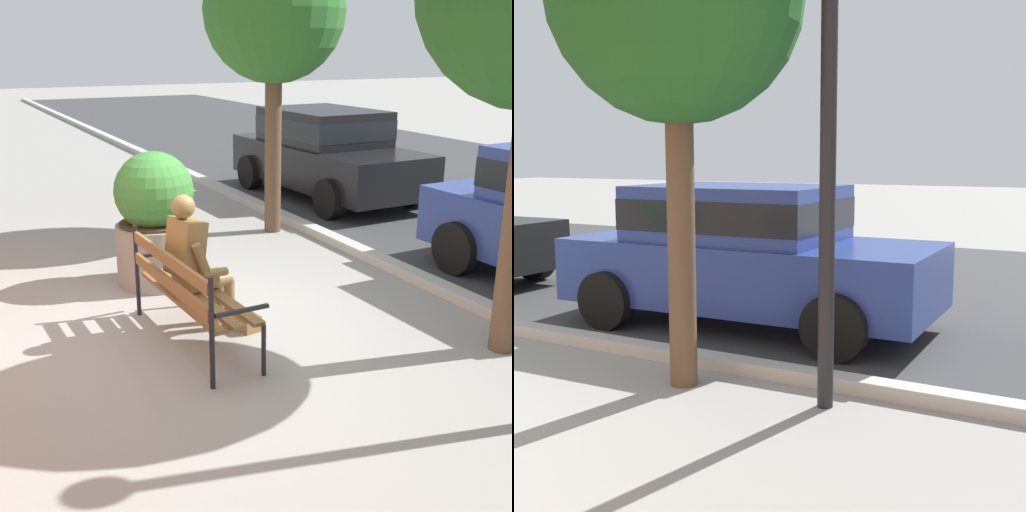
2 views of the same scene
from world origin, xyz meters
TOP-DOWN VIEW (x-y plane):
  - ground_plane at (0.00, 0.00)m, footprint 80.00×80.00m
  - curb_stone at (0.00, 2.90)m, footprint 60.00×0.20m
  - park_bench at (0.21, -0.11)m, footprint 1.82×0.60m
  - bronze_statue_seated at (0.02, 0.11)m, footprint 0.59×0.84m
  - concrete_planter at (-1.53, 0.20)m, footprint 0.91×0.91m
  - street_tree_near_bench at (-2.92, 2.45)m, footprint 1.96×1.96m
  - parked_car_black at (-4.58, 4.40)m, footprint 4.15×2.02m

SIDE VIEW (x-z plane):
  - ground_plane at x=0.00m, z-range 0.00..0.00m
  - curb_stone at x=0.00m, z-range 0.00..0.12m
  - park_bench at x=0.21m, z-range 0.07..1.02m
  - bronze_statue_seated at x=0.02m, z-range -0.02..1.35m
  - concrete_planter at x=-1.53m, z-range -0.01..1.52m
  - parked_car_black at x=-4.58m, z-range 0.06..1.62m
  - street_tree_near_bench at x=-2.92m, z-range 1.03..5.11m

